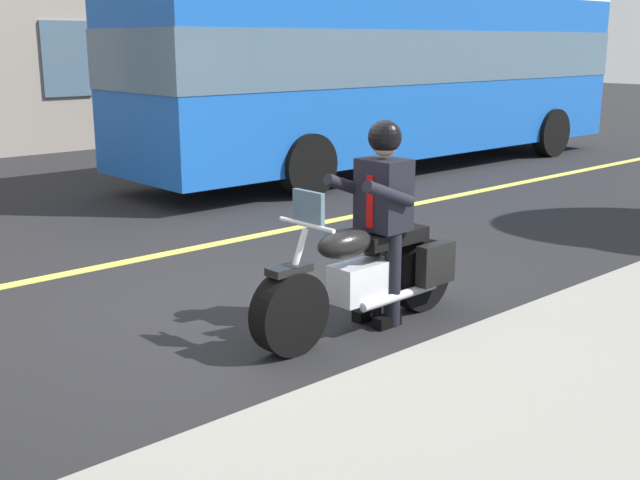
# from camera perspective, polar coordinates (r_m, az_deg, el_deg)

# --- Properties ---
(ground_plane) EXTENTS (80.00, 80.00, 0.00)m
(ground_plane) POSITION_cam_1_polar(r_m,az_deg,el_deg) (7.42, -4.89, -4.43)
(ground_plane) COLOR black
(lane_center_stripe) EXTENTS (60.00, 0.16, 0.01)m
(lane_center_stripe) POSITION_cam_1_polar(r_m,az_deg,el_deg) (9.03, -12.58, -1.29)
(lane_center_stripe) COLOR #E5DB4C
(lane_center_stripe) RESTS_ON ground_plane
(motorcycle_main) EXTENTS (2.21, 0.62, 1.26)m
(motorcycle_main) POSITION_cam_1_polar(r_m,az_deg,el_deg) (6.60, 3.34, -2.64)
(motorcycle_main) COLOR black
(motorcycle_main) RESTS_ON ground_plane
(rider_main) EXTENTS (0.63, 0.55, 1.74)m
(rider_main) POSITION_cam_1_polar(r_m,az_deg,el_deg) (6.60, 4.53, 2.56)
(rider_main) COLOR black
(rider_main) RESTS_ON ground_plane
(bus_near) EXTENTS (11.05, 2.70, 3.30)m
(bus_near) POSITION_cam_1_polar(r_m,az_deg,el_deg) (15.20, 5.41, 12.27)
(bus_near) COLOR blue
(bus_near) RESTS_ON ground_plane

